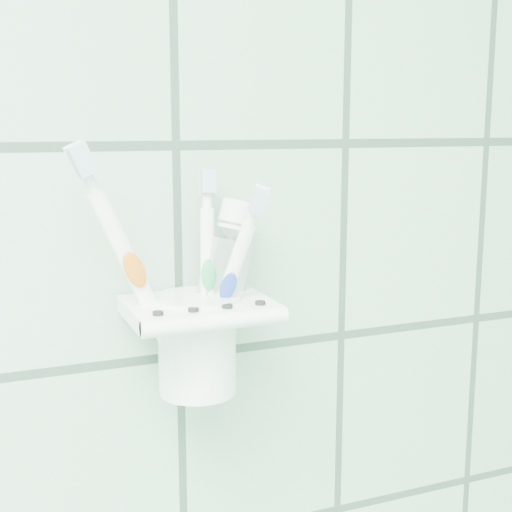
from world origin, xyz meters
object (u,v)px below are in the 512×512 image
(toothbrush_pink, at_px, (185,255))
(toothbrush_blue, at_px, (207,279))
(toothbrush_orange, at_px, (195,273))
(holder_bracket, at_px, (198,310))
(cup, at_px, (197,340))
(toothpaste_tube, at_px, (201,277))

(toothbrush_pink, height_order, toothbrush_blue, toothbrush_pink)
(toothbrush_pink, xyz_separation_m, toothbrush_orange, (0.01, 0.02, -0.02))
(holder_bracket, height_order, cup, same)
(holder_bracket, relative_size, toothpaste_tube, 0.71)
(cup, relative_size, toothpaste_tube, 0.51)
(holder_bracket, height_order, toothbrush_orange, toothbrush_orange)
(toothbrush_orange, relative_size, toothpaste_tube, 1.08)
(toothbrush_pink, xyz_separation_m, toothpaste_tube, (0.02, 0.01, -0.02))
(holder_bracket, distance_m, toothbrush_blue, 0.03)
(holder_bracket, relative_size, toothbrush_blue, 0.65)
(toothbrush_blue, distance_m, toothbrush_orange, 0.03)
(toothbrush_pink, relative_size, toothbrush_orange, 1.20)
(toothbrush_orange, xyz_separation_m, toothpaste_tube, (0.00, -0.01, -0.00))
(holder_bracket, bearing_deg, toothpaste_tube, 58.48)
(cup, bearing_deg, toothpaste_tube, 44.57)
(toothbrush_orange, bearing_deg, toothbrush_blue, -70.17)
(cup, xyz_separation_m, toothpaste_tube, (0.01, 0.01, 0.05))
(toothbrush_pink, distance_m, toothbrush_orange, 0.03)
(cup, bearing_deg, holder_bracket, -88.36)
(holder_bracket, xyz_separation_m, toothpaste_tube, (0.01, 0.01, 0.03))
(cup, distance_m, toothbrush_orange, 0.06)
(holder_bracket, height_order, toothpaste_tube, toothpaste_tube)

